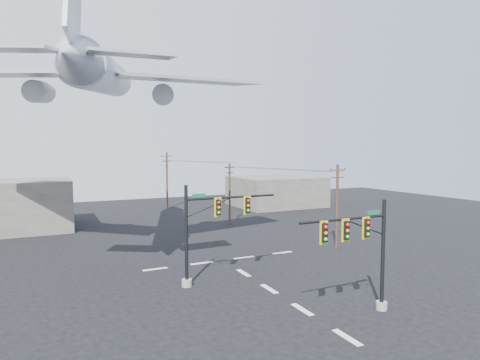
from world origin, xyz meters
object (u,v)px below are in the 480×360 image
utility_pole_c (167,179)px  airliner (103,76)px  signal_mast_far (207,230)px  utility_pole_b (230,192)px  utility_pole_a (337,204)px  signal_mast_near (364,251)px

utility_pole_c → airliner: size_ratio=0.30×
signal_mast_far → utility_pole_b: size_ratio=0.93×
utility_pole_c → airliner: 31.61m
utility_pole_a → utility_pole_b: utility_pole_a is taller
signal_mast_far → utility_pole_c: (7.49, 37.90, 0.97)m
utility_pole_a → airliner: bearing=177.5°
signal_mast_far → utility_pole_b: (10.99, 20.55, 0.27)m
signal_mast_far → utility_pole_c: utility_pole_c is taller
utility_pole_b → utility_pole_c: bearing=81.4°
utility_pole_b → utility_pole_c: utility_pole_c is taller
utility_pole_b → airliner: size_ratio=0.26×
utility_pole_a → utility_pole_c: bearing=119.1°
utility_pole_a → utility_pole_c: (-7.82, 33.40, 0.54)m
utility_pole_c → utility_pole_b: bearing=-85.8°
signal_mast_near → signal_mast_far: (-6.23, 9.04, 0.10)m
signal_mast_far → utility_pole_c: bearing=78.8°
signal_mast_near → utility_pole_b: 29.98m
utility_pole_a → signal_mast_far: bearing=-147.7°
signal_mast_near → airliner: 26.61m
signal_mast_near → utility_pole_c: bearing=88.5°
airliner → utility_pole_a: bearing=-93.6°
signal_mast_near → utility_pole_a: bearing=56.2°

